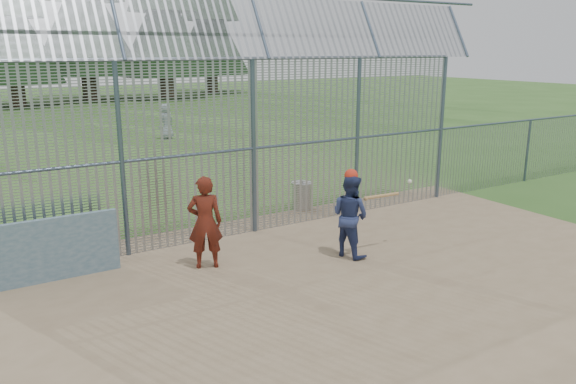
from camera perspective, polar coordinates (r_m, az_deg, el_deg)
ground at (r=10.57m, az=5.75°, el=-9.16°), size 120.00×120.00×0.00m
dirt_infield at (r=10.21m, az=7.47°, el=-10.03°), size 14.00×10.00×0.02m
dugout_wall at (r=11.24m, az=-23.10°, el=-5.44°), size 2.50×0.12×1.20m
batter at (r=11.59m, az=6.32°, el=-2.40°), size 0.84×0.97×1.72m
onlooker at (r=11.00m, az=-8.42°, el=-3.07°), size 0.78×0.65×1.84m
bg_kid_standing at (r=27.55m, az=-12.25°, el=7.04°), size 0.97×0.81×1.69m
batting_gear at (r=11.46m, az=7.10°, el=1.28°), size 1.61×0.38×0.67m
trash_can at (r=15.04m, az=1.38°, el=-0.37°), size 0.56×0.56×0.82m
backstop_fence at (r=13.66m, az=3.35°, el=6.58°), size 20.09×0.81×5.30m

